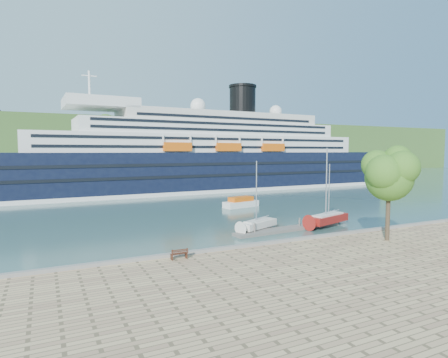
% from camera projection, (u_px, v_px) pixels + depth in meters
% --- Properties ---
extents(ground, '(400.00, 400.00, 0.00)m').
position_uv_depth(ground, '(322.00, 246.00, 39.94)').
color(ground, '#2F5451').
rests_on(ground, ground).
extents(far_hillside, '(400.00, 50.00, 24.00)m').
position_uv_depth(far_hillside, '(108.00, 147.00, 169.20)').
color(far_hillside, '#314F1F').
rests_on(far_hillside, ground).
extents(quay_coping, '(220.00, 0.50, 0.30)m').
position_uv_depth(quay_coping, '(323.00, 236.00, 39.67)').
color(quay_coping, slate).
rests_on(quay_coping, promenade).
extents(cruise_ship, '(125.05, 22.06, 27.97)m').
position_uv_depth(cruise_ship, '(198.00, 136.00, 95.67)').
color(cruise_ship, black).
rests_on(cruise_ship, ground).
extents(park_bench, '(1.55, 0.65, 0.99)m').
position_uv_depth(park_bench, '(179.00, 253.00, 31.59)').
color(park_bench, '#482214').
rests_on(park_bench, promenade).
extents(promenade_tree, '(6.32, 6.32, 10.47)m').
position_uv_depth(promenade_tree, '(389.00, 189.00, 37.97)').
color(promenade_tree, '#265A17').
rests_on(promenade_tree, promenade).
extents(floating_pontoon, '(16.10, 3.22, 0.36)m').
position_uv_depth(floating_pontoon, '(289.00, 229.00, 47.93)').
color(floating_pontoon, '#67625C').
rests_on(floating_pontoon, ground).
extents(sailboat_white_near, '(6.77, 4.33, 8.51)m').
position_uv_depth(sailboat_white_near, '(258.00, 198.00, 47.23)').
color(sailboat_white_near, silver).
rests_on(sailboat_white_near, ground).
extents(sailboat_red, '(8.09, 4.31, 10.07)m').
position_uv_depth(sailboat_red, '(328.00, 189.00, 50.09)').
color(sailboat_red, maroon).
rests_on(sailboat_red, ground).
extents(sailboat_white_far, '(6.23, 4.48, 7.97)m').
position_uv_depth(sailboat_white_far, '(330.00, 195.00, 52.77)').
color(sailboat_white_far, silver).
rests_on(sailboat_white_far, ground).
extents(tender_launch, '(7.20, 3.69, 1.90)m').
position_uv_depth(tender_launch, '(241.00, 202.00, 67.76)').
color(tender_launch, '#DA570C').
rests_on(tender_launch, ground).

